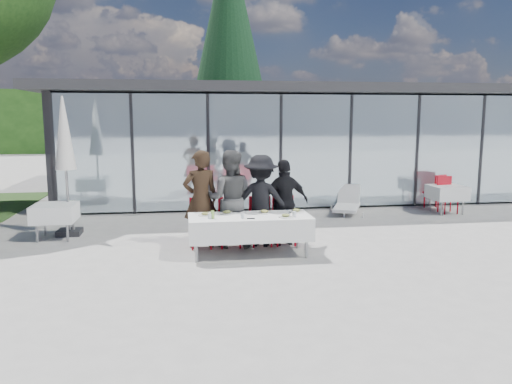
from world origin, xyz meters
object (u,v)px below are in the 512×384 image
Objects in this scene: plate_c at (265,212)px; diner_chair_c at (260,218)px; diner_d at (285,202)px; market_umbrella at (65,143)px; plate_a at (205,214)px; spare_table_left at (55,213)px; plate_b at (227,213)px; spare_chair_a at (446,193)px; conifer_tree at (229,36)px; plate_d at (296,211)px; spare_table_right at (447,193)px; plate_extra at (286,216)px; spare_chair_b at (437,190)px; dining_table at (250,227)px; lounger at (347,203)px; juice_bottle at (213,215)px; diner_a at (201,199)px; diner_b at (230,199)px; diner_chair_a at (201,220)px; folded_eyeglasses at (251,218)px; diner_chair_b at (230,219)px; diner_chair_d at (284,218)px; diner_c at (261,201)px.

diner_chair_c is at bearing 89.20° from plate_c.
market_umbrella is at bearing -29.68° from diner_d.
spare_table_left is at bearing 150.92° from plate_a.
spare_chair_a is at bearing 26.91° from plate_b.
plate_b is 6.95m from spare_chair_a.
plate_d is at bearing -89.74° from conifer_tree.
spare_table_right is (5.45, 2.55, 0.02)m from diner_chair_c.
spare_chair_b is at bearing 38.65° from plate_extra.
market_umbrella is (-3.70, 2.16, 1.47)m from dining_table.
plate_extra is 4.71m from lounger.
diner_d reaches higher than juice_bottle.
spare_chair_b is (6.66, 3.20, -0.43)m from diner_a.
plate_extra is at bearing 135.32° from diner_a.
diner_a is 1.98× the size of diner_chair_c.
spare_chair_a is at bearing -144.59° from diner_b.
diner_chair_a is 0.72m from diner_b.
folded_eyeglasses is 14.46m from conifer_tree.
diner_d is 1.77× the size of spare_chair_a.
diner_chair_b is (0.57, 0.07, -0.43)m from diner_a.
diner_chair_b is 1.37m from plate_d.
spare_table_left is at bearing -168.16° from spare_chair_b.
plate_a is (-1.61, -0.56, -0.09)m from diner_d.
spare_table_right is at bearing 25.10° from diner_chair_c.
folded_eyeglasses is 0.16× the size of spare_table_left.
plate_d is at bearing -146.95° from spare_chair_a.
diner_chair_b is at bearing 105.42° from folded_eyeglasses.
spare_chair_a is 2.68m from lounger.
diner_chair_c is 3.65× the size of plate_d.
spare_chair_a is (9.69, 1.53, -0.02)m from spare_table_left.
conifer_tree reaches higher than spare_chair_a.
lounger is (2.51, 3.95, -0.52)m from plate_extra.
spare_table_left is 9.78m from spare_table_right.
juice_bottle is 0.15× the size of spare_chair_a.
folded_eyeglasses is 0.14× the size of spare_chair_a.
market_umbrella reaches higher than plate_b.
plate_a is at bearing -158.73° from diner_chair_d.
folded_eyeglasses is 0.10× the size of lounger.
spare_chair_b is at bearing 3.60° from lounger.
lounger is at bearing -139.15° from diner_d.
diner_c is 0.50m from plate_c.
diner_chair_d is at bearing -13.07° from spare_table_left.
diner_b is at bearing -138.69° from lounger.
folded_eyeglasses reaches higher than spare_table_left.
plate_a is (-1.13, -0.63, 0.24)m from diner_chair_c.
plate_d reaches higher than dining_table.
market_umbrella is at bearing -169.76° from spare_chair_b.
spare_table_left is (-3.89, 2.14, -0.20)m from folded_eyeglasses.
spare_chair_a is at bearing 8.95° from spare_table_left.
plate_c is at bearing 32.12° from dining_table.
plate_b is at bearing 9.11° from diner_d.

